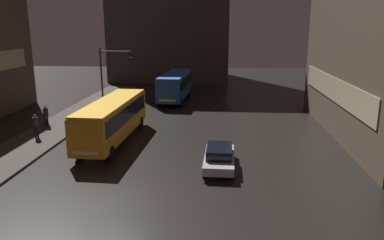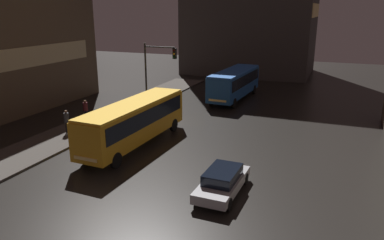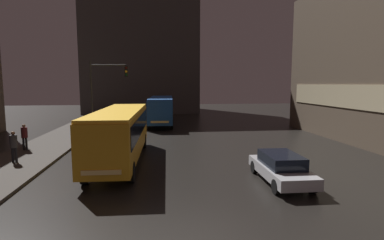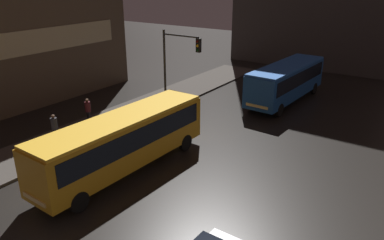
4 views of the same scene
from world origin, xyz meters
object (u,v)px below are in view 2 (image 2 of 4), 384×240
bus_far (234,82)px  car_taxi (222,181)px  bus_near (134,119)px  pedestrian_near (67,119)px  traffic_light_main (156,68)px  pedestrian_mid (85,108)px

bus_far → car_taxi: (5.26, -20.82, -1.22)m
bus_near → pedestrian_near: 6.01m
bus_far → traffic_light_main: 10.17m
car_taxi → pedestrian_mid: bearing=-27.5°
car_taxi → traffic_light_main: 16.20m
car_taxi → traffic_light_main: size_ratio=0.69×
bus_far → pedestrian_near: (-8.66, -16.14, -0.69)m
bus_near → bus_far: 16.37m
bus_far → traffic_light_main: (-4.80, -8.64, 2.40)m
pedestrian_near → bus_near: bearing=51.3°
traffic_light_main → pedestrian_mid: bearing=-138.3°
bus_far → traffic_light_main: size_ratio=1.56×
car_taxi → bus_far: bearing=-74.8°
bus_near → traffic_light_main: (-2.11, 7.51, 2.41)m
bus_near → bus_far: size_ratio=1.07×
bus_near → bus_far: bus_far is taller
pedestrian_mid → traffic_light_main: bearing=-153.4°
car_taxi → pedestrian_near: size_ratio=2.47×
pedestrian_near → traffic_light_main: 8.98m
pedestrian_near → pedestrian_mid: (-0.80, 3.34, -0.01)m
bus_near → pedestrian_mid: bus_near is taller
bus_far → car_taxi: size_ratio=2.24×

